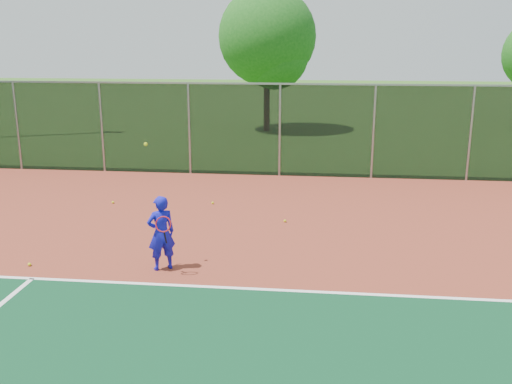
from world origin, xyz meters
TOP-DOWN VIEW (x-y plane):
  - court_apron at (0.00, 2.00)m, footprint 30.00×20.00m
  - fence_back at (0.00, 12.00)m, footprint 30.00×0.06m
  - tennis_player at (-4.70, 3.75)m, footprint 0.65×0.71m
  - practice_ball_1 at (-7.30, 8.12)m, footprint 0.07×0.07m
  - practice_ball_3 at (-2.50, 6.98)m, footprint 0.07×0.07m
  - practice_ball_4 at (-7.36, 3.60)m, footprint 0.07×0.07m
  - practice_ball_6 at (-4.57, 8.37)m, footprint 0.07×0.07m
  - tree_back_left at (-4.24, 21.71)m, footprint 4.69×4.69m

SIDE VIEW (x-z plane):
  - court_apron at x=0.00m, z-range 0.00..0.02m
  - practice_ball_1 at x=-7.30m, z-range 0.02..0.09m
  - practice_ball_3 at x=-2.50m, z-range 0.02..0.09m
  - practice_ball_4 at x=-7.36m, z-range 0.02..0.09m
  - practice_ball_6 at x=-4.57m, z-range 0.02..0.09m
  - tennis_player at x=-4.70m, z-range -0.48..2.01m
  - fence_back at x=0.00m, z-range 0.05..3.08m
  - tree_back_left at x=-4.24m, z-range 0.88..7.77m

